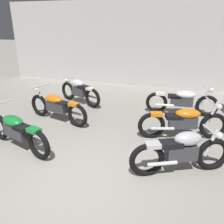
{
  "coord_description": "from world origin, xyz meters",
  "views": [
    {
      "loc": [
        1.67,
        -3.09,
        2.69
      ],
      "look_at": [
        0.0,
        2.19,
        0.55
      ],
      "focal_mm": 37.25,
      "sensor_mm": 36.0,
      "label": 1
    }
  ],
  "objects_px": {
    "motorcycle_left_row_0": "(16,130)",
    "motorcycle_left_row_2": "(79,91)",
    "motorcycle_right_row_0": "(182,151)",
    "motorcycle_left_row_1": "(57,106)",
    "motorcycle_right_row_1": "(183,121)",
    "motorcycle_right_row_2": "(182,101)"
  },
  "relations": [
    {
      "from": "motorcycle_left_row_0",
      "to": "motorcycle_right_row_0",
      "type": "xyz_separation_m",
      "value": [
        3.55,
        0.15,
        0.01
      ]
    },
    {
      "from": "motorcycle_left_row_2",
      "to": "motorcycle_left_row_1",
      "type": "bearing_deg",
      "value": -88.29
    },
    {
      "from": "motorcycle_left_row_2",
      "to": "motorcycle_right_row_0",
      "type": "distance_m",
      "value": 4.73
    },
    {
      "from": "motorcycle_left_row_0",
      "to": "motorcycle_right_row_1",
      "type": "bearing_deg",
      "value": 24.63
    },
    {
      "from": "motorcycle_left_row_1",
      "to": "motorcycle_right_row_0",
      "type": "xyz_separation_m",
      "value": [
        3.49,
        -1.52,
        0.01
      ]
    },
    {
      "from": "motorcycle_left_row_0",
      "to": "motorcycle_right_row_2",
      "type": "relative_size",
      "value": 0.96
    },
    {
      "from": "motorcycle_left_row_1",
      "to": "motorcycle_left_row_2",
      "type": "xyz_separation_m",
      "value": [
        -0.05,
        1.62,
        0.01
      ]
    },
    {
      "from": "motorcycle_left_row_0",
      "to": "motorcycle_right_row_0",
      "type": "distance_m",
      "value": 3.55
    },
    {
      "from": "motorcycle_left_row_2",
      "to": "motorcycle_right_row_1",
      "type": "distance_m",
      "value": 3.9
    },
    {
      "from": "motorcycle_right_row_1",
      "to": "motorcycle_right_row_2",
      "type": "relative_size",
      "value": 0.97
    },
    {
      "from": "motorcycle_left_row_0",
      "to": "motorcycle_right_row_0",
      "type": "relative_size",
      "value": 1.15
    },
    {
      "from": "motorcycle_left_row_0",
      "to": "motorcycle_right_row_2",
      "type": "bearing_deg",
      "value": 43.35
    },
    {
      "from": "motorcycle_left_row_1",
      "to": "motorcycle_right_row_2",
      "type": "relative_size",
      "value": 0.98
    },
    {
      "from": "motorcycle_left_row_0",
      "to": "motorcycle_left_row_2",
      "type": "relative_size",
      "value": 1.14
    },
    {
      "from": "motorcycle_right_row_0",
      "to": "motorcycle_right_row_2",
      "type": "xyz_separation_m",
      "value": [
        -0.09,
        3.11,
        -0.01
      ]
    },
    {
      "from": "motorcycle_left_row_1",
      "to": "motorcycle_left_row_0",
      "type": "bearing_deg",
      "value": -91.84
    },
    {
      "from": "motorcycle_left_row_2",
      "to": "motorcycle_right_row_0",
      "type": "height_order",
      "value": "same"
    },
    {
      "from": "motorcycle_left_row_2",
      "to": "motorcycle_right_row_1",
      "type": "relative_size",
      "value": 0.87
    },
    {
      "from": "motorcycle_left_row_2",
      "to": "motorcycle_right_row_2",
      "type": "relative_size",
      "value": 0.85
    },
    {
      "from": "motorcycle_right_row_1",
      "to": "motorcycle_right_row_2",
      "type": "height_order",
      "value": "same"
    },
    {
      "from": "motorcycle_left_row_1",
      "to": "motorcycle_right_row_2",
      "type": "distance_m",
      "value": 3.76
    },
    {
      "from": "motorcycle_left_row_1",
      "to": "motorcycle_right_row_0",
      "type": "relative_size",
      "value": 1.17
    }
  ]
}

